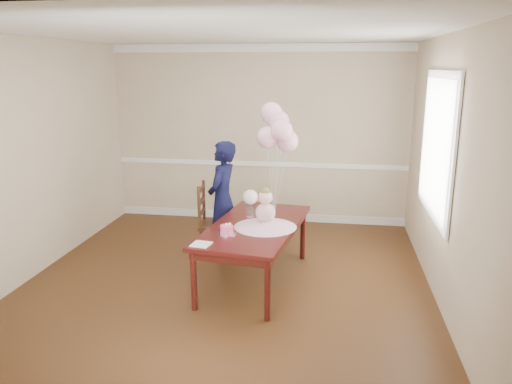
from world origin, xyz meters
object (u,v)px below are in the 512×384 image
Objects in this scene: dining_table_top at (255,226)px; birthday_cake at (227,230)px; dining_chair_seat at (217,225)px; woman at (222,200)px.

dining_table_top is 0.45m from birthday_cake.
birthday_cake is at bearing -75.88° from dining_chair_seat.
dining_table_top reaches higher than dining_chair_seat.
birthday_cake reaches higher than dining_table_top.
birthday_cake is 1.15m from dining_chair_seat.
dining_chair_seat is 0.28× the size of woman.
woman reaches higher than birthday_cake.
dining_chair_seat is at bearing -48.19° from woman.
dining_chair_seat is 0.33m from woman.
woman is at bearing 27.91° from dining_chair_seat.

